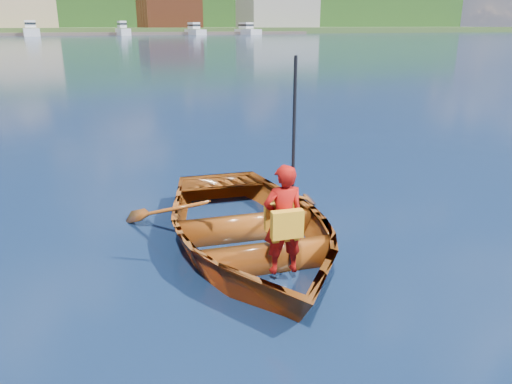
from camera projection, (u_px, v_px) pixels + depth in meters
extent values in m
plane|color=#0E233C|center=(235.00, 277.00, 5.54)|extent=(600.00, 600.00, 0.00)
imported|color=brown|center=(248.00, 227.00, 6.20)|extent=(3.57, 4.55, 0.86)
imported|color=#A70F0B|center=(283.00, 220.00, 5.28)|extent=(0.48, 0.36, 1.21)
cube|color=gold|center=(287.00, 224.00, 5.17)|extent=(0.35, 0.15, 0.30)
cube|color=gold|center=(280.00, 216.00, 5.39)|extent=(0.35, 0.13, 0.30)
cube|color=gold|center=(283.00, 236.00, 5.34)|extent=(0.33, 0.26, 0.05)
cylinder|color=black|center=(293.00, 166.00, 5.28)|extent=(0.04, 0.04, 2.28)
cube|color=#355E22|center=(20.00, 31.00, 168.79)|extent=(400.00, 80.00, 2.00)
cube|color=#2F471E|center=(15.00, 4.00, 208.66)|extent=(400.00, 100.00, 22.00)
cube|color=brown|center=(43.00, 34.00, 134.80)|extent=(160.05, 8.53, 0.80)
cube|color=brown|center=(169.00, 13.00, 163.42)|extent=(18.00, 16.00, 9.00)
cube|color=gray|center=(278.00, 11.00, 179.01)|extent=(26.00, 16.00, 11.00)
cube|color=silver|center=(31.00, 33.00, 129.20)|extent=(3.69, 13.16, 2.15)
cube|color=silver|center=(30.00, 24.00, 129.64)|extent=(2.58, 5.92, 1.80)
cube|color=black|center=(30.00, 23.00, 129.61)|extent=(2.65, 6.19, 0.50)
cube|color=silver|center=(123.00, 32.00, 138.55)|extent=(2.63, 9.38, 2.05)
cube|color=silver|center=(122.00, 24.00, 138.68)|extent=(1.84, 4.22, 1.80)
cube|color=black|center=(122.00, 24.00, 138.64)|extent=(1.89, 4.41, 0.50)
cube|color=silver|center=(195.00, 32.00, 146.94)|extent=(3.16, 11.27, 1.72)
cube|color=silver|center=(194.00, 26.00, 147.30)|extent=(2.21, 5.07, 1.80)
cube|color=black|center=(194.00, 25.00, 147.26)|extent=(2.27, 5.30, 0.50)
cube|color=silver|center=(248.00, 32.00, 153.66)|extent=(3.61, 12.88, 1.76)
cube|color=silver|center=(246.00, 25.00, 154.15)|extent=(2.52, 5.80, 1.80)
cube|color=black|center=(246.00, 25.00, 154.12)|extent=(2.60, 6.05, 0.50)
cylinder|color=#382314|center=(86.00, 2.00, 214.09)|extent=(0.80, 0.80, 2.54)
cylinder|color=#382314|center=(260.00, 6.00, 242.84)|extent=(0.80, 0.80, 3.34)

